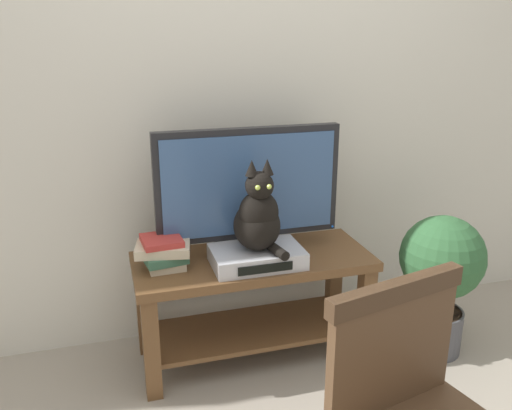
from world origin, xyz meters
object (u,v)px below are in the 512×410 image
tv_stand (253,288)px  media_box (257,257)px  tv (249,188)px  cat (258,217)px  book_stack (164,252)px  potted_plant (441,272)px

tv_stand → media_box: bearing=-93.7°
tv → cat: (-0.00, -0.17, -0.08)m
cat → media_box: bearing=94.9°
tv_stand → cat: cat is taller
media_box → book_stack: bearing=168.1°
cat → book_stack: bearing=166.3°
tv → media_box: size_ratio=2.12×
tv → media_box: 0.32m
book_stack → potted_plant: (1.32, -0.21, -0.18)m
tv_stand → book_stack: (-0.42, 0.00, 0.24)m
tv_stand → tv: bearing=90.0°
tv_stand → media_box: media_box is taller
tv_stand → tv: size_ratio=1.28×
cat → potted_plant: size_ratio=0.59×
media_box → potted_plant: size_ratio=0.58×
tv → potted_plant: (0.90, -0.28, -0.43)m
tv → potted_plant: size_ratio=1.22×
tv → cat: bearing=-91.4°
book_stack → potted_plant: bearing=-9.2°
book_stack → media_box: bearing=-11.9°
media_box → cat: (0.00, -0.01, 0.20)m
tv_stand → media_box: (-0.01, -0.08, 0.21)m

